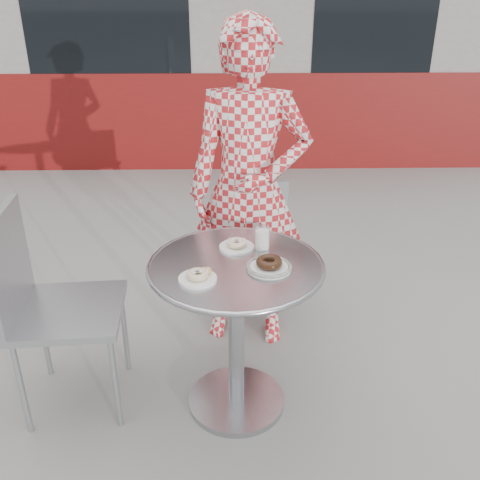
{
  "coord_description": "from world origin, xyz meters",
  "views": [
    {
      "loc": [
        -0.02,
        -1.95,
        1.84
      ],
      "look_at": [
        0.02,
        0.11,
        0.83
      ],
      "focal_mm": 40.0,
      "sensor_mm": 36.0,
      "label": 1
    }
  ],
  "objects_px": {
    "plate_near": "(198,276)",
    "plate_checker": "(269,265)",
    "plate_far": "(237,245)",
    "milk_cup": "(262,239)",
    "chair_far": "(244,262)",
    "chair_left": "(72,347)",
    "seated_person": "(249,191)",
    "bistro_table": "(236,301)"
  },
  "relations": [
    {
      "from": "plate_near",
      "to": "plate_checker",
      "type": "distance_m",
      "value": 0.3
    },
    {
      "from": "plate_far",
      "to": "milk_cup",
      "type": "height_order",
      "value": "milk_cup"
    },
    {
      "from": "plate_far",
      "to": "plate_near",
      "type": "height_order",
      "value": "plate_near"
    },
    {
      "from": "chair_far",
      "to": "chair_left",
      "type": "xyz_separation_m",
      "value": [
        -0.82,
        -0.91,
        0.05
      ]
    },
    {
      "from": "seated_person",
      "to": "chair_far",
      "type": "bearing_deg",
      "value": 100.07
    },
    {
      "from": "seated_person",
      "to": "plate_near",
      "type": "xyz_separation_m",
      "value": [
        -0.23,
        -0.73,
        -0.08
      ]
    },
    {
      "from": "seated_person",
      "to": "plate_near",
      "type": "relative_size",
      "value": 11.14
    },
    {
      "from": "chair_left",
      "to": "plate_checker",
      "type": "relative_size",
      "value": 5.18
    },
    {
      "from": "chair_far",
      "to": "milk_cup",
      "type": "relative_size",
      "value": 7.75
    },
    {
      "from": "chair_far",
      "to": "plate_far",
      "type": "relative_size",
      "value": 5.26
    },
    {
      "from": "seated_person",
      "to": "plate_checker",
      "type": "xyz_separation_m",
      "value": [
        0.06,
        -0.65,
        -0.08
      ]
    },
    {
      "from": "seated_person",
      "to": "plate_near",
      "type": "bearing_deg",
      "value": -99.56
    },
    {
      "from": "chair_left",
      "to": "plate_far",
      "type": "height_order",
      "value": "chair_left"
    },
    {
      "from": "plate_far",
      "to": "plate_near",
      "type": "distance_m",
      "value": 0.32
    },
    {
      "from": "bistro_table",
      "to": "chair_far",
      "type": "distance_m",
      "value": 1.02
    },
    {
      "from": "chair_left",
      "to": "bistro_table",
      "type": "bearing_deg",
      "value": -97.97
    },
    {
      "from": "plate_checker",
      "to": "seated_person",
      "type": "bearing_deg",
      "value": 95.37
    },
    {
      "from": "plate_near",
      "to": "plate_checker",
      "type": "relative_size",
      "value": 0.81
    },
    {
      "from": "plate_near",
      "to": "bistro_table",
      "type": "bearing_deg",
      "value": 40.46
    },
    {
      "from": "seated_person",
      "to": "plate_checker",
      "type": "distance_m",
      "value": 0.66
    },
    {
      "from": "plate_far",
      "to": "plate_checker",
      "type": "bearing_deg",
      "value": -55.79
    },
    {
      "from": "chair_left",
      "to": "plate_checker",
      "type": "distance_m",
      "value": 1.02
    },
    {
      "from": "seated_person",
      "to": "plate_near",
      "type": "distance_m",
      "value": 0.77
    },
    {
      "from": "bistro_table",
      "to": "milk_cup",
      "type": "xyz_separation_m",
      "value": [
        0.12,
        0.14,
        0.24
      ]
    },
    {
      "from": "bistro_table",
      "to": "plate_near",
      "type": "height_order",
      "value": "plate_near"
    },
    {
      "from": "bistro_table",
      "to": "seated_person",
      "type": "bearing_deg",
      "value": 82.93
    },
    {
      "from": "seated_person",
      "to": "plate_checker",
      "type": "height_order",
      "value": "seated_person"
    },
    {
      "from": "plate_far",
      "to": "plate_near",
      "type": "relative_size",
      "value": 1.01
    },
    {
      "from": "seated_person",
      "to": "milk_cup",
      "type": "bearing_deg",
      "value": -77.06
    },
    {
      "from": "chair_left",
      "to": "plate_near",
      "type": "xyz_separation_m",
      "value": [
        0.61,
        -0.18,
        0.48
      ]
    },
    {
      "from": "chair_left",
      "to": "plate_near",
      "type": "height_order",
      "value": "chair_left"
    },
    {
      "from": "chair_far",
      "to": "seated_person",
      "type": "xyz_separation_m",
      "value": [
        0.02,
        -0.36,
        0.61
      ]
    },
    {
      "from": "chair_left",
      "to": "plate_far",
      "type": "bearing_deg",
      "value": -87.09
    },
    {
      "from": "chair_far",
      "to": "chair_left",
      "type": "relative_size",
      "value": 0.83
    },
    {
      "from": "chair_far",
      "to": "plate_near",
      "type": "xyz_separation_m",
      "value": [
        -0.21,
        -1.1,
        0.53
      ]
    },
    {
      "from": "seated_person",
      "to": "plate_checker",
      "type": "relative_size",
      "value": 9.04
    },
    {
      "from": "plate_far",
      "to": "chair_left",
      "type": "bearing_deg",
      "value": -172.93
    },
    {
      "from": "bistro_table",
      "to": "plate_far",
      "type": "height_order",
      "value": "plate_far"
    },
    {
      "from": "bistro_table",
      "to": "chair_far",
      "type": "height_order",
      "value": "chair_far"
    },
    {
      "from": "seated_person",
      "to": "milk_cup",
      "type": "xyz_separation_m",
      "value": [
        0.04,
        -0.46,
        -0.05
      ]
    },
    {
      "from": "bistro_table",
      "to": "plate_near",
      "type": "distance_m",
      "value": 0.28
    },
    {
      "from": "chair_far",
      "to": "seated_person",
      "type": "bearing_deg",
      "value": 68.15
    }
  ]
}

